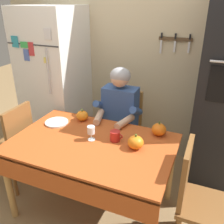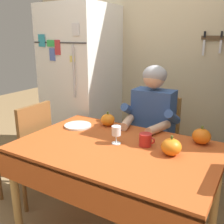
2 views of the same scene
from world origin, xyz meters
The scene contains 12 objects.
back_wall_assembly centered at (0.05, 1.35, 1.30)m, with size 3.70×0.13×2.60m.
refrigerator centered at (-0.95, 0.96, 0.90)m, with size 0.68×0.71×1.80m.
dining_table centered at (0.00, 0.08, 0.66)m, with size 1.40×0.90×0.74m.
chair_behind_person centered at (0.01, 0.87, 0.51)m, with size 0.40×0.40×0.93m.
seated_person centered at (0.01, 0.68, 0.74)m, with size 0.47×0.55×1.25m.
chair_left_side centered at (-0.90, 0.10, 0.51)m, with size 0.40×0.40×0.93m.
coffee_mug centered at (0.17, 0.21, 0.79)m, with size 0.12×0.09×0.09m.
wine_glass centered at (-0.02, 0.14, 0.83)m, with size 0.07×0.07×0.13m.
pumpkin_large centered at (-0.28, 0.44, 0.79)m, with size 0.12×0.12×0.12m.
pumpkin_medium centered at (0.50, 0.45, 0.80)m, with size 0.13×0.13×0.13m.
pumpkin_small centered at (0.37, 0.16, 0.79)m, with size 0.13×0.13×0.13m.
serving_tray centered at (-0.49, 0.29, 0.75)m, with size 0.23×0.23×0.02m, color silver.
Camera 2 is at (0.84, -1.37, 1.49)m, focal length 41.71 mm.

